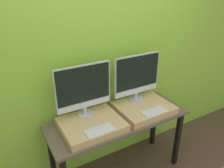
# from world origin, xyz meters

# --- Properties ---
(wall_back) EXTENTS (8.00, 0.04, 2.60)m
(wall_back) POSITION_xyz_m (0.00, 0.63, 1.30)
(wall_back) COLOR #8CC638
(wall_back) RESTS_ON ground_plane
(workbench) EXTENTS (1.53, 0.56, 0.79)m
(workbench) POSITION_xyz_m (0.00, 0.28, 0.68)
(workbench) COLOR brown
(workbench) RESTS_ON ground_plane
(wooden_riser_left) EXTENTS (0.60, 0.50, 0.07)m
(wooden_riser_left) POSITION_xyz_m (-0.32, 0.27, 0.83)
(wooden_riser_left) COLOR tan
(wooden_riser_left) RESTS_ON workbench
(monitor_left) EXTENTS (0.58, 0.17, 0.54)m
(monitor_left) POSITION_xyz_m (-0.32, 0.43, 1.16)
(monitor_left) COLOR #B2B2B7
(monitor_left) RESTS_ON wooden_riser_left
(keyboard_left) EXTENTS (0.27, 0.13, 0.01)m
(keyboard_left) POSITION_xyz_m (-0.32, 0.10, 0.87)
(keyboard_left) COLOR silver
(keyboard_left) RESTS_ON wooden_riser_left
(wooden_riser_right) EXTENTS (0.60, 0.50, 0.07)m
(wooden_riser_right) POSITION_xyz_m (0.32, 0.27, 0.83)
(wooden_riser_right) COLOR tan
(wooden_riser_right) RESTS_ON workbench
(monitor_right) EXTENTS (0.58, 0.17, 0.54)m
(monitor_right) POSITION_xyz_m (0.32, 0.43, 1.16)
(monitor_right) COLOR #B2B2B7
(monitor_right) RESTS_ON wooden_riser_right
(keyboard_right) EXTENTS (0.27, 0.13, 0.01)m
(keyboard_right) POSITION_xyz_m (0.32, 0.10, 0.87)
(keyboard_right) COLOR silver
(keyboard_right) RESTS_ON wooden_riser_right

